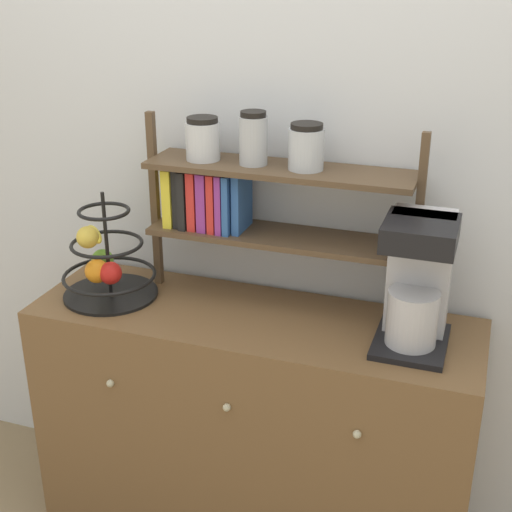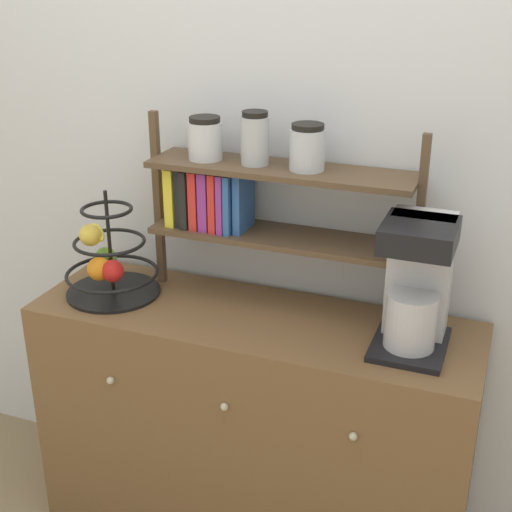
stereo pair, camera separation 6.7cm
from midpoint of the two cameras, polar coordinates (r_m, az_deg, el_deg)
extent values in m
cube|color=silver|center=(2.26, 3.01, 8.32)|extent=(7.00, 0.05, 2.60)
cube|color=brown|center=(2.42, 0.55, -13.74)|extent=(1.39, 0.44, 0.85)
sphere|color=#B2AD8C|center=(2.27, -10.73, -9.77)|extent=(0.02, 0.02, 0.02)
sphere|color=#B2AD8C|center=(2.11, -1.62, -11.97)|extent=(0.02, 0.02, 0.02)
sphere|color=#B2AD8C|center=(2.02, 8.76, -14.09)|extent=(0.02, 0.02, 0.02)
cube|color=black|center=(2.08, 13.10, -6.90)|extent=(0.20, 0.25, 0.02)
cube|color=#B7B7BC|center=(2.06, 13.87, -1.40)|extent=(0.17, 0.10, 0.36)
cylinder|color=#B7B7BC|center=(2.02, 13.22, -5.03)|extent=(0.14, 0.14, 0.16)
cube|color=black|center=(1.93, 13.92, 1.61)|extent=(0.19, 0.20, 0.07)
cylinder|color=black|center=(2.38, -10.52, -2.84)|extent=(0.30, 0.30, 0.01)
cylinder|color=black|center=(2.31, -10.83, 1.10)|extent=(0.01, 0.01, 0.34)
torus|color=black|center=(2.35, -10.64, -1.37)|extent=(0.30, 0.30, 0.01)
torus|color=black|center=(2.31, -10.83, 1.10)|extent=(0.23, 0.23, 0.01)
torus|color=black|center=(2.27, -11.04, 3.67)|extent=(0.16, 0.16, 0.01)
sphere|color=red|center=(2.28, -10.58, -1.19)|extent=(0.07, 0.07, 0.07)
sphere|color=#6BAD33|center=(2.38, -11.14, -0.16)|extent=(0.07, 0.07, 0.07)
sphere|color=orange|center=(2.29, -11.62, -1.02)|extent=(0.08, 0.08, 0.08)
ellipsoid|color=yellow|center=(2.33, -11.76, 1.87)|extent=(0.13, 0.13, 0.04)
sphere|color=gold|center=(2.28, -12.29, 1.64)|extent=(0.07, 0.07, 0.07)
cube|color=brown|center=(2.34, -7.02, 4.47)|extent=(0.02, 0.02, 0.58)
cube|color=brown|center=(2.09, 13.75, 1.75)|extent=(0.02, 0.02, 0.58)
cube|color=brown|center=(2.20, 2.77, 1.54)|extent=(0.81, 0.20, 0.02)
cube|color=brown|center=(2.13, 2.88, 6.90)|extent=(0.81, 0.20, 0.02)
cube|color=yellow|center=(2.29, -5.38, 5.04)|extent=(0.03, 0.15, 0.19)
cube|color=black|center=(2.28, -4.78, 4.97)|extent=(0.02, 0.14, 0.19)
cube|color=black|center=(2.27, -4.20, 4.91)|extent=(0.02, 0.16, 0.19)
cube|color=red|center=(2.26, -3.50, 4.82)|extent=(0.03, 0.15, 0.19)
cube|color=#8C338C|center=(2.24, -2.71, 4.73)|extent=(0.03, 0.15, 0.19)
cube|color=red|center=(2.23, -1.96, 4.64)|extent=(0.02, 0.16, 0.19)
cube|color=#8C338C|center=(2.22, -1.34, 4.56)|extent=(0.02, 0.16, 0.19)
cube|color=#2D599E|center=(2.21, -0.78, 4.50)|extent=(0.02, 0.16, 0.19)
cube|color=#2D599E|center=(2.20, -0.12, 4.42)|extent=(0.02, 0.13, 0.19)
cylinder|color=silver|center=(2.20, -3.20, 9.20)|extent=(0.11, 0.11, 0.11)
cylinder|color=black|center=(2.19, -3.24, 10.86)|extent=(0.09, 0.09, 0.02)
cylinder|color=#ADB2B7|center=(2.14, 0.83, 9.21)|extent=(0.09, 0.09, 0.14)
cylinder|color=black|center=(2.12, 0.84, 11.30)|extent=(0.08, 0.08, 0.02)
cylinder|color=silver|center=(2.09, 5.06, 8.47)|extent=(0.10, 0.10, 0.12)
cylinder|color=black|center=(2.08, 5.12, 10.28)|extent=(0.09, 0.09, 0.02)
camera|label=1|loc=(0.03, -89.08, 0.39)|focal=50.00mm
camera|label=2|loc=(0.03, 90.92, -0.39)|focal=50.00mm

